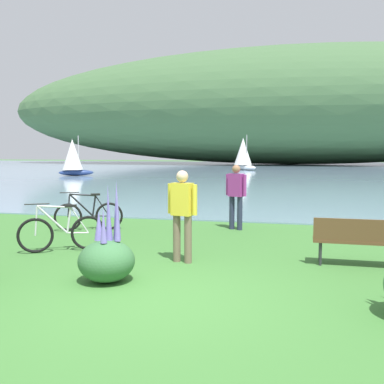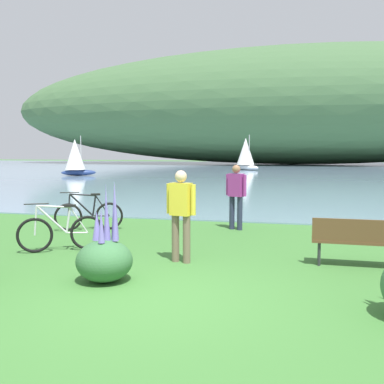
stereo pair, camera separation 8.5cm
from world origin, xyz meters
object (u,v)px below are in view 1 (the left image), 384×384
(park_bench_near_camera, at_px, (366,238))
(person_at_shoreline, at_px, (236,193))
(person_on_the_grass, at_px, (182,210))
(sailboat_nearest_to_shore, at_px, (73,157))
(bicycle_leaning_near_bench, at_px, (89,215))
(bicycle_beside_path, at_px, (62,232))
(sailboat_toward_hillside, at_px, (243,153))

(park_bench_near_camera, distance_m, person_at_shoreline, 4.37)
(person_on_the_grass, bearing_deg, sailboat_nearest_to_shore, 121.88)
(park_bench_near_camera, bearing_deg, person_at_shoreline, 129.89)
(bicycle_leaning_near_bench, distance_m, sailboat_nearest_to_shore, 27.52)
(bicycle_beside_path, relative_size, sailboat_nearest_to_shore, 0.46)
(bicycle_leaning_near_bench, distance_m, bicycle_beside_path, 2.51)
(sailboat_toward_hillside, bearing_deg, person_on_the_grass, -84.45)
(park_bench_near_camera, distance_m, bicycle_leaning_near_bench, 6.91)
(sailboat_nearest_to_shore, bearing_deg, person_at_shoreline, -53.36)
(bicycle_leaning_near_bench, xyz_separation_m, bicycle_beside_path, (0.62, -2.44, -0.00))
(person_on_the_grass, bearing_deg, person_at_shoreline, 82.87)
(park_bench_near_camera, xyz_separation_m, bicycle_beside_path, (-5.89, -0.13, -0.12))
(person_on_the_grass, bearing_deg, bicycle_leaning_near_bench, 140.04)
(sailboat_toward_hillside, bearing_deg, sailboat_nearest_to_shore, -129.46)
(person_on_the_grass, relative_size, sailboat_toward_hillside, 0.44)
(bicycle_leaning_near_bench, bearing_deg, person_on_the_grass, -39.96)
(park_bench_near_camera, relative_size, person_at_shoreline, 1.06)
(bicycle_leaning_near_bench, distance_m, person_at_shoreline, 3.91)
(bicycle_leaning_near_bench, bearing_deg, sailboat_toward_hillside, 91.20)
(bicycle_beside_path, height_order, sailboat_toward_hillside, sailboat_toward_hillside)
(person_at_shoreline, xyz_separation_m, sailboat_nearest_to_shore, (-17.10, 22.99, 0.65))
(sailboat_nearest_to_shore, relative_size, sailboat_toward_hillside, 0.87)
(park_bench_near_camera, height_order, bicycle_beside_path, bicycle_beside_path)
(park_bench_near_camera, relative_size, bicycle_leaning_near_bench, 1.11)
(sailboat_toward_hillside, bearing_deg, park_bench_near_camera, -79.99)
(sailboat_toward_hillside, bearing_deg, bicycle_leaning_near_bench, -88.80)
(person_on_the_grass, distance_m, sailboat_nearest_to_shore, 31.51)
(bicycle_leaning_near_bench, distance_m, person_on_the_grass, 4.29)
(bicycle_leaning_near_bench, height_order, sailboat_nearest_to_shore, sailboat_nearest_to_shore)
(park_bench_near_camera, xyz_separation_m, person_on_the_grass, (-3.25, -0.42, 0.46))
(park_bench_near_camera, xyz_separation_m, person_at_shoreline, (-2.78, 3.33, 0.46))
(park_bench_near_camera, bearing_deg, bicycle_beside_path, -178.73)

